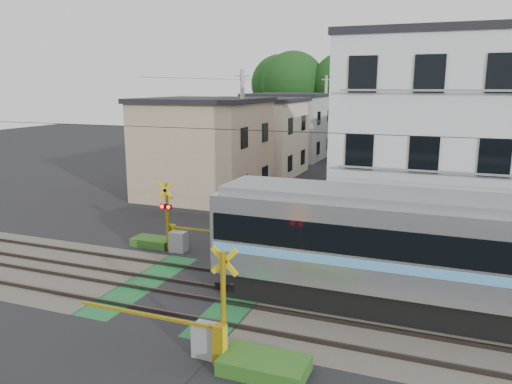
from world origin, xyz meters
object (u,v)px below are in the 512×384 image
at_px(crossing_signal_far, 177,235).
at_px(apartment_block, 459,141).
at_px(pedestrian, 342,162).
at_px(crossing_signal_near, 209,333).

distance_m(crossing_signal_far, apartment_block, 13.14).
bearing_deg(apartment_block, pedestrian, 117.45).
distance_m(apartment_block, pedestrian, 18.61).
bearing_deg(pedestrian, crossing_signal_near, 109.28).
xyz_separation_m(crossing_signal_far, pedestrian, (2.68, 22.02, 0.18)).
bearing_deg(apartment_block, crossing_signal_far, -152.22).
bearing_deg(crossing_signal_near, crossing_signal_far, 125.29).
distance_m(crossing_signal_near, crossing_signal_far, 8.95).
bearing_deg(crossing_signal_far, crossing_signal_near, -54.71).
relative_size(apartment_block, pedestrian, 5.70).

